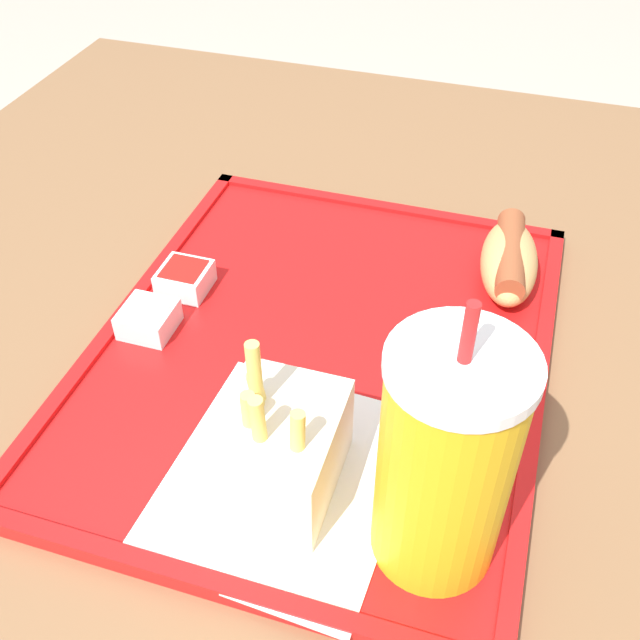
{
  "coord_description": "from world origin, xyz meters",
  "views": [
    {
      "loc": [
        0.36,
        0.15,
        1.14
      ],
      "look_at": [
        -0.04,
        0.03,
        0.77
      ],
      "focal_mm": 42.0,
      "sensor_mm": 36.0,
      "label": 1
    }
  ],
  "objects_px": {
    "hot_dog_far": "(509,260)",
    "fries_carton": "(278,450)",
    "soda_cup": "(445,462)",
    "sauce_cup_mayo": "(148,318)",
    "sauce_cup_ketchup": "(185,278)"
  },
  "relations": [
    {
      "from": "fries_carton",
      "to": "sauce_cup_ketchup",
      "type": "xyz_separation_m",
      "value": [
        -0.16,
        -0.14,
        -0.02
      ]
    },
    {
      "from": "soda_cup",
      "to": "fries_carton",
      "type": "xyz_separation_m",
      "value": [
        -0.01,
        -0.1,
        -0.05
      ]
    },
    {
      "from": "soda_cup",
      "to": "fries_carton",
      "type": "relative_size",
      "value": 1.73
    },
    {
      "from": "soda_cup",
      "to": "sauce_cup_mayo",
      "type": "bearing_deg",
      "value": -115.98
    },
    {
      "from": "fries_carton",
      "to": "sauce_cup_mayo",
      "type": "bearing_deg",
      "value": -126.07
    },
    {
      "from": "soda_cup",
      "to": "sauce_cup_ketchup",
      "type": "distance_m",
      "value": 0.31
    },
    {
      "from": "hot_dog_far",
      "to": "soda_cup",
      "type": "bearing_deg",
      "value": -2.63
    },
    {
      "from": "soda_cup",
      "to": "hot_dog_far",
      "type": "relative_size",
      "value": 1.66
    },
    {
      "from": "fries_carton",
      "to": "sauce_cup_mayo",
      "type": "distance_m",
      "value": 0.19
    },
    {
      "from": "fries_carton",
      "to": "soda_cup",
      "type": "bearing_deg",
      "value": 82.08
    },
    {
      "from": "hot_dog_far",
      "to": "fries_carton",
      "type": "distance_m",
      "value": 0.28
    },
    {
      "from": "hot_dog_far",
      "to": "sauce_cup_mayo",
      "type": "distance_m",
      "value": 0.3
    },
    {
      "from": "fries_carton",
      "to": "sauce_cup_mayo",
      "type": "xyz_separation_m",
      "value": [
        -0.11,
        -0.15,
        -0.02
      ]
    },
    {
      "from": "soda_cup",
      "to": "sauce_cup_ketchup",
      "type": "height_order",
      "value": "soda_cup"
    },
    {
      "from": "soda_cup",
      "to": "sauce_cup_mayo",
      "type": "relative_size",
      "value": 4.79
    }
  ]
}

